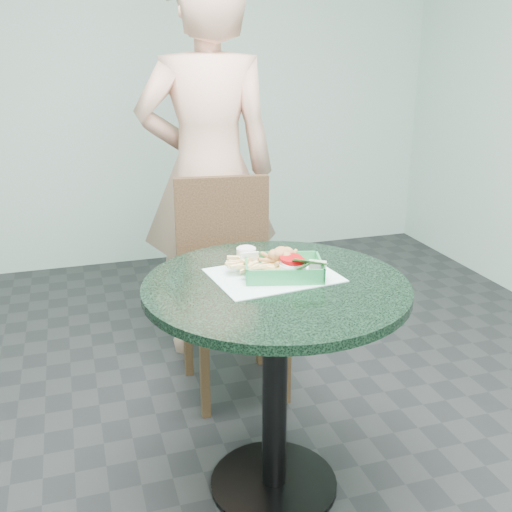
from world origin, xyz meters
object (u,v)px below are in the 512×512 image
object	(u,v)px
diner_person	(207,136)
crab_sandwich	(278,263)
food_basket	(283,277)
dining_chair	(229,271)
cafe_table	(275,337)
sauce_ramekin	(241,262)

from	to	relation	value
diner_person	crab_sandwich	bearing A→B (deg)	96.01
diner_person	food_basket	bearing A→B (deg)	96.24
dining_chair	food_basket	distance (m)	0.73
food_basket	dining_chair	bearing A→B (deg)	89.70
dining_chair	food_basket	bearing A→B (deg)	-82.99
cafe_table	dining_chair	distance (m)	0.74
food_basket	crab_sandwich	bearing A→B (deg)	96.34
food_basket	sauce_ramekin	distance (m)	0.15
dining_chair	sauce_ramekin	world-z (taller)	dining_chair
diner_person	sauce_ramekin	world-z (taller)	diner_person
diner_person	crab_sandwich	world-z (taller)	diner_person
dining_chair	food_basket	xyz separation A→B (m)	(-0.00, -0.70, 0.23)
dining_chair	diner_person	bearing A→B (deg)	97.43
sauce_ramekin	food_basket	bearing A→B (deg)	-37.06
diner_person	dining_chair	bearing A→B (deg)	96.52
dining_chair	food_basket	world-z (taller)	dining_chair
cafe_table	sauce_ramekin	xyz separation A→B (m)	(-0.08, 0.13, 0.22)
dining_chair	diner_person	xyz separation A→B (m)	(-0.00, 0.35, 0.53)
food_basket	sauce_ramekin	world-z (taller)	sauce_ramekin
crab_sandwich	diner_person	bearing A→B (deg)	89.60
cafe_table	diner_person	distance (m)	1.19
dining_chair	crab_sandwich	xyz separation A→B (m)	(-0.01, -0.66, 0.27)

